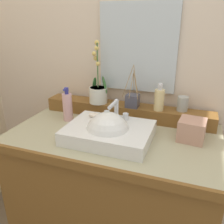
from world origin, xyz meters
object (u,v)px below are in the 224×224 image
at_px(sink_basin, 108,133).
at_px(soap_bar, 94,115).
at_px(potted_plant, 98,91).
at_px(soap_dispenser, 159,99).
at_px(lotion_bottle, 68,106).
at_px(tumbler_cup, 183,104).
at_px(tissue_box, 192,130).
at_px(reed_diffuser, 133,100).

relative_size(sink_basin, soap_bar, 6.23).
bearing_deg(potted_plant, soap_dispenser, -0.61).
xyz_separation_m(sink_basin, lotion_bottle, (-0.32, 0.15, 0.05)).
bearing_deg(sink_basin, soap_dispenser, 55.36).
height_order(sink_basin, soap_bar, sink_basin).
relative_size(potted_plant, tumbler_cup, 4.48).
bearing_deg(sink_basin, tissue_box, 19.67).
bearing_deg(tissue_box, lotion_bottle, 179.30).
height_order(potted_plant, reed_diffuser, potted_plant).
xyz_separation_m(sink_basin, soap_dispenser, (0.21, 0.30, 0.11)).
xyz_separation_m(soap_dispenser, lotion_bottle, (-0.53, -0.14, -0.06)).
relative_size(soap_bar, lotion_bottle, 0.34).
height_order(sink_basin, tumbler_cup, sink_basin).
height_order(potted_plant, tumbler_cup, potted_plant).
relative_size(reed_diffuser, lotion_bottle, 1.24).
relative_size(sink_basin, lotion_bottle, 2.10).
relative_size(potted_plant, reed_diffuser, 1.50).
bearing_deg(soap_bar, sink_basin, -39.54).
bearing_deg(soap_bar, tumbler_cup, 27.26).
distance_m(soap_dispenser, reed_diffuser, 0.16).
bearing_deg(tissue_box, reed_diffuser, 156.85).
bearing_deg(tumbler_cup, soap_bar, -152.74).
xyz_separation_m(sink_basin, soap_bar, (-0.12, 0.10, 0.05)).
bearing_deg(soap_dispenser, tissue_box, -37.42).
xyz_separation_m(soap_dispenser, tissue_box, (0.20, -0.15, -0.10)).
relative_size(tumbler_cup, reed_diffuser, 0.33).
bearing_deg(reed_diffuser, tumbler_cup, 7.02).
distance_m(soap_bar, tissue_box, 0.53).
xyz_separation_m(sink_basin, tumbler_cup, (0.34, 0.33, 0.09)).
bearing_deg(reed_diffuser, soap_dispenser, -0.41).
xyz_separation_m(tumbler_cup, lotion_bottle, (-0.66, -0.18, -0.04)).
relative_size(soap_dispenser, tumbler_cup, 1.88).
relative_size(soap_bar, reed_diffuser, 0.27).
height_order(soap_bar, tumbler_cup, tumbler_cup).
xyz_separation_m(sink_basin, reed_diffuser, (0.05, 0.30, 0.09)).
height_order(potted_plant, lotion_bottle, potted_plant).
height_order(soap_dispenser, tumbler_cup, soap_dispenser).
bearing_deg(lotion_bottle, tumbler_cup, 15.32).
relative_size(sink_basin, tissue_box, 3.35).
xyz_separation_m(reed_diffuser, lotion_bottle, (-0.37, -0.14, -0.04)).
bearing_deg(reed_diffuser, soap_bar, -129.67).
height_order(soap_dispenser, reed_diffuser, reed_diffuser).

